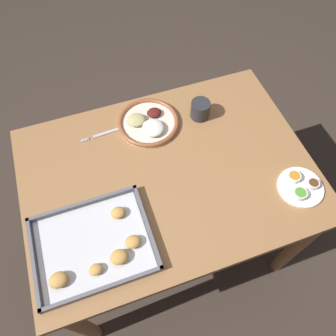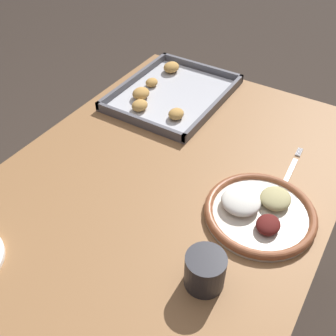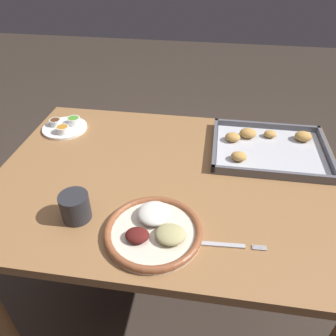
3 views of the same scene
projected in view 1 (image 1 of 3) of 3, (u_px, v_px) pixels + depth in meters
ground_plane at (168, 236)px, 1.88m from camera, size 8.00×8.00×0.00m
dining_table at (168, 186)px, 1.35m from camera, size 1.10×0.80×0.74m
dinner_plate at (148, 123)px, 1.36m from camera, size 0.26×0.26×0.04m
fork at (106, 133)px, 1.34m from camera, size 0.19×0.02×0.00m
saucer_plate at (301, 186)px, 1.20m from camera, size 0.17×0.17×0.04m
baking_tray at (95, 246)px, 1.09m from camera, size 0.40×0.32×0.04m
drinking_cup at (200, 110)px, 1.36m from camera, size 0.08×0.08×0.08m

